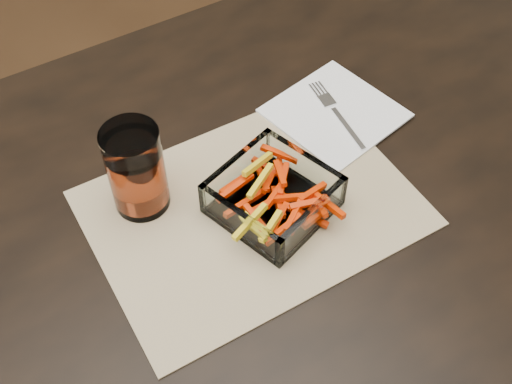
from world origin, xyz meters
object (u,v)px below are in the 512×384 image
at_px(glass_bowl, 273,197).
at_px(tumbler, 137,172).
at_px(dining_table, 244,239).
at_px(fork, 336,112).

distance_m(glass_bowl, tumbler, 0.19).
bearing_deg(glass_bowl, tumbler, 145.01).
height_order(dining_table, glass_bowl, glass_bowl).
bearing_deg(tumbler, fork, -0.21).
xyz_separation_m(glass_bowl, fork, (0.19, 0.11, -0.02)).
relative_size(tumbler, fork, 0.84).
xyz_separation_m(dining_table, fork, (0.22, 0.08, 0.10)).
height_order(glass_bowl, tumbler, tumbler).
bearing_deg(tumbler, dining_table, -33.16).
bearing_deg(glass_bowl, fork, 29.52).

